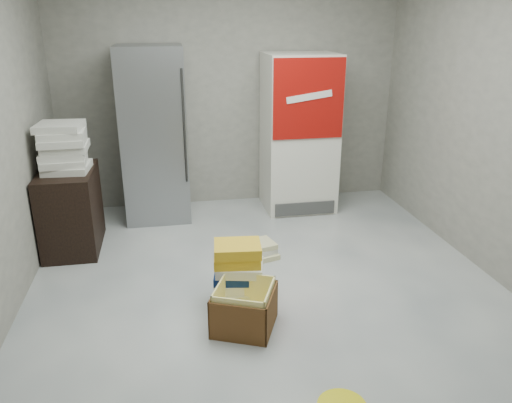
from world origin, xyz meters
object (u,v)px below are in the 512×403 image
object	(u,v)px
phonebook_stack_main	(238,274)
cardboard_box	(244,310)
coke_cooler	(299,133)
wood_shelf	(71,210)
steel_fridge	(154,135)

from	to	relation	value
phonebook_stack_main	cardboard_box	bearing A→B (deg)	-86.13
coke_cooler	wood_shelf	size ratio (longest dim) A/B	2.25
cardboard_box	phonebook_stack_main	bearing A→B (deg)	112.18
coke_cooler	cardboard_box	size ratio (longest dim) A/B	3.22
phonebook_stack_main	wood_shelf	bearing A→B (deg)	142.17
coke_cooler	phonebook_stack_main	distance (m)	2.39
coke_cooler	wood_shelf	bearing A→B (deg)	-163.72
cardboard_box	coke_cooler	bearing A→B (deg)	89.68
phonebook_stack_main	cardboard_box	world-z (taller)	phonebook_stack_main
steel_fridge	cardboard_box	xyz separation A→B (m)	(0.62, -2.39, -0.81)
cardboard_box	steel_fridge	bearing A→B (deg)	127.57
coke_cooler	cardboard_box	distance (m)	2.71
wood_shelf	cardboard_box	xyz separation A→B (m)	(1.45, -1.66, -0.26)
steel_fridge	cardboard_box	world-z (taller)	steel_fridge
wood_shelf	phonebook_stack_main	world-z (taller)	wood_shelf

